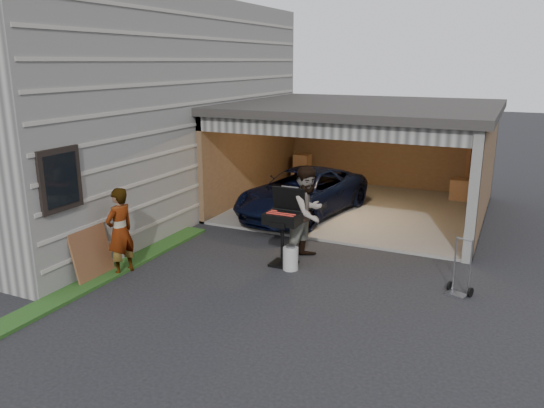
{
  "coord_description": "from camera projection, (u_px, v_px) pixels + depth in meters",
  "views": [
    {
      "loc": [
        4.6,
        -7.3,
        3.97
      ],
      "look_at": [
        0.17,
        2.14,
        1.15
      ],
      "focal_mm": 35.0,
      "sensor_mm": 36.0,
      "label": 1
    }
  ],
  "objects": [
    {
      "name": "bbq_grill",
      "position": [
        283.0,
        221.0,
        10.46
      ],
      "size": [
        0.69,
        0.61,
        1.54
      ],
      "color": "black",
      "rests_on": "ground"
    },
    {
      "name": "ground",
      "position": [
        212.0,
        295.0,
        9.3
      ],
      "size": [
        80.0,
        80.0,
        0.0
      ],
      "primitive_type": "plane",
      "color": "black",
      "rests_on": "ground"
    },
    {
      "name": "man",
      "position": [
        307.0,
        213.0,
        10.8
      ],
      "size": [
        0.91,
        1.07,
        1.94
      ],
      "primitive_type": "imported",
      "rotation": [
        0.0,
        0.0,
        1.37
      ],
      "color": "#42291A",
      "rests_on": "ground"
    },
    {
      "name": "house",
      "position": [
        97.0,
        107.0,
        14.54
      ],
      "size": [
        7.0,
        11.0,
        5.5
      ],
      "primitive_type": "cube",
      "color": "#474744",
      "rests_on": "ground"
    },
    {
      "name": "plywood_panel",
      "position": [
        92.0,
        253.0,
        9.88
      ],
      "size": [
        0.25,
        0.91,
        1.0
      ],
      "primitive_type": "cube",
      "rotation": [
        0.0,
        -0.21,
        0.0
      ],
      "color": "brown",
      "rests_on": "ground"
    },
    {
      "name": "hand_truck",
      "position": [
        459.0,
        284.0,
        9.27
      ],
      "size": [
        0.46,
        0.42,
        1.03
      ],
      "rotation": [
        0.0,
        0.0,
        -0.37
      ],
      "color": "slate",
      "rests_on": "ground"
    },
    {
      "name": "garage",
      "position": [
        364.0,
        141.0,
        14.44
      ],
      "size": [
        6.8,
        6.3,
        2.9
      ],
      "color": "#605E59",
      "rests_on": "ground"
    },
    {
      "name": "propane_tank",
      "position": [
        291.0,
        259.0,
        10.38
      ],
      "size": [
        0.33,
        0.33,
        0.45
      ],
      "primitive_type": "cylinder",
      "rotation": [
        0.0,
        0.0,
        0.1
      ],
      "color": "#BAB9B5",
      "rests_on": "ground"
    },
    {
      "name": "woman",
      "position": [
        120.0,
        231.0,
        10.04
      ],
      "size": [
        0.48,
        0.67,
        1.7
      ],
      "primitive_type": "imported",
      "rotation": [
        0.0,
        0.0,
        -1.7
      ],
      "color": "#A3B0CD",
      "rests_on": "ground"
    },
    {
      "name": "groundcover_strip",
      "position": [
        72.0,
        292.0,
        9.34
      ],
      "size": [
        0.5,
        8.0,
        0.06
      ],
      "primitive_type": "cube",
      "color": "#193814",
      "rests_on": "ground"
    },
    {
      "name": "minivan",
      "position": [
        303.0,
        195.0,
        13.84
      ],
      "size": [
        2.64,
        4.53,
        1.18
      ],
      "primitive_type": "imported",
      "rotation": [
        0.0,
        0.0,
        -0.17
      ],
      "color": "black",
      "rests_on": "ground"
    }
  ]
}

